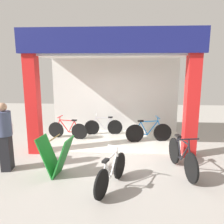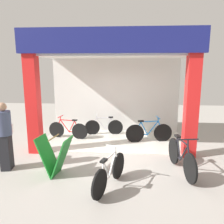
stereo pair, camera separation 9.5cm
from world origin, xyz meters
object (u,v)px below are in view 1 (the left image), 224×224
Objects in this scene: bicycle_inside_2 at (104,127)px; pedestrian_1 at (5,135)px; bicycle_inside_1 at (68,130)px; bicycle_parked_0 at (111,173)px; sandwich_board_sign at (56,156)px; bicycle_parked_1 at (182,157)px; bicycle_inside_0 at (149,132)px.

pedestrian_1 is at bearing -124.45° from bicycle_inside_2.
bicycle_inside_1 is 2.77m from pedestrian_1.
pedestrian_1 reaches higher than bicycle_parked_0.
bicycle_inside_2 is at bearing 76.43° from sandwich_board_sign.
bicycle_parked_1 is 4.41m from pedestrian_1.
pedestrian_1 is at bearing -147.91° from bicycle_inside_0.
pedestrian_1 reaches higher than bicycle_inside_2.
pedestrian_1 is at bearing -178.03° from bicycle_parked_1.
pedestrian_1 is (-2.14, -3.12, 0.58)m from bicycle_inside_2.
bicycle_parked_0 is 0.86× the size of pedestrian_1.
bicycle_inside_1 is 1.52× the size of sandwich_board_sign.
bicycle_parked_1 reaches higher than bicycle_inside_0.
bicycle_parked_0 is at bearing -61.48° from bicycle_inside_1.
bicycle_inside_1 is 3.74m from bicycle_parked_0.
bicycle_inside_2 is 3.72m from bicycle_parked_1.
sandwich_board_sign is at bearing -133.16° from bicycle_inside_0.
bicycle_inside_2 is at bearing 155.16° from bicycle_inside_0.
bicycle_inside_0 reaches higher than bicycle_inside_1.
bicycle_parked_0 is 0.85× the size of bicycle_parked_1.
bicycle_inside_0 is 1.08× the size of bicycle_inside_1.
bicycle_inside_1 is 0.84× the size of bicycle_parked_1.
sandwich_board_sign is at bearing -81.25° from bicycle_inside_1.
bicycle_inside_0 is 1.10× the size of bicycle_inside_2.
bicycle_inside_0 is at bearing 32.09° from pedestrian_1.
bicycle_parked_1 reaches higher than bicycle_inside_2.
bicycle_parked_1 is at bearing -34.72° from bicycle_inside_1.
bicycle_parked_0 is at bearing -152.53° from bicycle_parked_1.
bicycle_parked_1 reaches higher than bicycle_parked_0.
bicycle_inside_2 is 3.89m from bicycle_parked_0.
bicycle_parked_1 is 1.01× the size of pedestrian_1.
bicycle_inside_1 is 4.23m from bicycle_parked_1.
bicycle_inside_0 is 0.91× the size of bicycle_parked_1.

